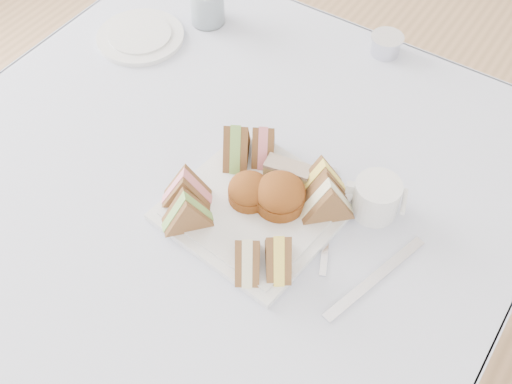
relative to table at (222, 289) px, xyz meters
The scene contains 21 objects.
floor 0.37m from the table, ahead, with size 4.00×4.00×0.00m, color #9E7751.
table is the anchor object (origin of this frame).
tablecloth 0.37m from the table, ahead, with size 1.02×1.02×0.01m, color silver.
serving_plate 0.40m from the table, 10.20° to the right, with size 0.26×0.26×0.01m, color silver.
sandwich_fl_a 0.43m from the table, 90.67° to the right, with size 0.08×0.04×0.07m, color brown, non-canonical shape.
sandwich_fl_b 0.44m from the table, 75.06° to the right, with size 0.08×0.04×0.07m, color brown, non-canonical shape.
sandwich_fr_a 0.47m from the table, 25.54° to the right, with size 0.08×0.04×0.07m, color brown, non-canonical shape.
sandwich_fr_b 0.46m from the table, 38.03° to the right, with size 0.08×0.04×0.07m, color brown, non-canonical shape.
sandwich_bl_a 0.43m from the table, 77.23° to the left, with size 0.09×0.04×0.08m, color brown, non-canonical shape.
sandwich_bl_b 0.43m from the table, 59.86° to the left, with size 0.08×0.04×0.07m, color brown, non-canonical shape.
sandwich_br_a 0.47m from the table, ahead, with size 0.09×0.04×0.08m, color brown, non-canonical shape.
sandwich_br_b 0.46m from the table, 22.12° to the left, with size 0.08×0.04×0.07m, color brown, non-canonical shape.
scone_left 0.42m from the table, ahead, with size 0.07×0.07×0.05m, color brown.
scone_right 0.44m from the table, ahead, with size 0.08×0.08×0.05m, color brown.
pastry_slice 0.43m from the table, 27.85° to the left, with size 0.08×0.03×0.04m, color tan.
side_plate 0.56m from the table, 147.50° to the left, with size 0.18×0.18×0.01m, color silver.
water_glass 0.61m from the table, 127.40° to the left, with size 0.07×0.07×0.11m, color white.
tea_strainer 0.61m from the table, 78.34° to the left, with size 0.07×0.07×0.04m, color silver.
knife 0.50m from the table, ahead, with size 0.02×0.21×0.00m, color silver.
fork 0.43m from the table, ahead, with size 0.01×0.18×0.00m, color silver.
creamer_jug 0.49m from the table, 19.12° to the left, with size 0.07×0.07×0.07m, color silver.
Camera 1 is at (0.45, -0.54, 1.59)m, focal length 45.00 mm.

